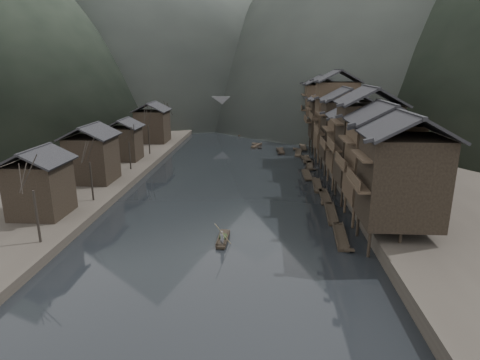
{
  "coord_description": "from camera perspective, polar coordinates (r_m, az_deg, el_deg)",
  "views": [
    {
      "loc": [
        4.41,
        -45.11,
        17.11
      ],
      "look_at": [
        1.16,
        6.3,
        2.5
      ],
      "focal_mm": 30.0,
      "sensor_mm": 36.0,
      "label": 1
    }
  ],
  "objects": [
    {
      "name": "hero_sampan",
      "position": [
        41.26,
        -2.42,
        -8.37
      ],
      "size": [
        1.05,
        4.42,
        0.43
      ],
      "color": "black",
      "rests_on": "water"
    },
    {
      "name": "moored_sampans",
      "position": [
        65.4,
        10.31,
        0.59
      ],
      "size": [
        3.18,
        54.69,
        0.47
      ],
      "color": "black",
      "rests_on": "water"
    },
    {
      "name": "bare_trees",
      "position": [
        67.68,
        -14.97,
        6.41
      ],
      "size": [
        3.87,
        62.41,
        7.73
      ],
      "color": "black",
      "rests_on": "left_bank"
    },
    {
      "name": "left_bank",
      "position": [
        95.23,
        -20.97,
        4.8
      ],
      "size": [
        40.0,
        200.0,
        1.2
      ],
      "primitive_type": "cube",
      "color": "#2D2823",
      "rests_on": "ground"
    },
    {
      "name": "stilt_houses",
      "position": [
        66.68,
        14.88,
        8.28
      ],
      "size": [
        9.0,
        67.6,
        16.85
      ],
      "color": "black",
      "rests_on": "ground"
    },
    {
      "name": "midriver_boats",
      "position": [
        98.27,
        3.53,
        5.9
      ],
      "size": [
        11.5,
        36.8,
        0.45
      ],
      "color": "black",
      "rests_on": "water"
    },
    {
      "name": "cargo_heap",
      "position": [
        41.23,
        -2.41,
        -7.6
      ],
      "size": [
        0.97,
        1.27,
        0.58
      ],
      "primitive_type": "ellipsoid",
      "color": "black",
      "rests_on": "hero_sampan"
    },
    {
      "name": "water",
      "position": [
        48.44,
        -1.84,
        -4.86
      ],
      "size": [
        300.0,
        300.0,
        0.0
      ],
      "primitive_type": "plane",
      "color": "black",
      "rests_on": "ground"
    },
    {
      "name": "stone_bridge",
      "position": [
        117.8,
        1.48,
        9.98
      ],
      "size": [
        40.0,
        6.0,
        9.0
      ],
      "color": "#4C4C4F",
      "rests_on": "ground"
    },
    {
      "name": "left_houses",
      "position": [
        70.75,
        -17.14,
        5.82
      ],
      "size": [
        8.1,
        53.2,
        8.73
      ],
      "color": "black",
      "rests_on": "left_bank"
    },
    {
      "name": "right_bank",
      "position": [
        91.88,
        23.07,
        4.4
      ],
      "size": [
        40.0,
        200.0,
        1.8
      ],
      "primitive_type": "cube",
      "color": "#2D2823",
      "rests_on": "ground"
    },
    {
      "name": "boatman",
      "position": [
        39.45,
        -2.6,
        -7.96
      ],
      "size": [
        0.67,
        0.64,
        1.55
      ],
      "primitive_type": "imported",
      "rotation": [
        0.0,
        0.0,
        2.47
      ],
      "color": "#5B5B5D",
      "rests_on": "hero_sampan"
    },
    {
      "name": "bamboo_pole",
      "position": [
        38.52,
        -2.35,
        -4.71
      ],
      "size": [
        1.52,
        2.2,
        3.24
      ],
      "primitive_type": "cylinder",
      "rotation": [
        0.68,
        0.0,
        -0.59
      ],
      "color": "#8C7A51",
      "rests_on": "boatman"
    }
  ]
}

